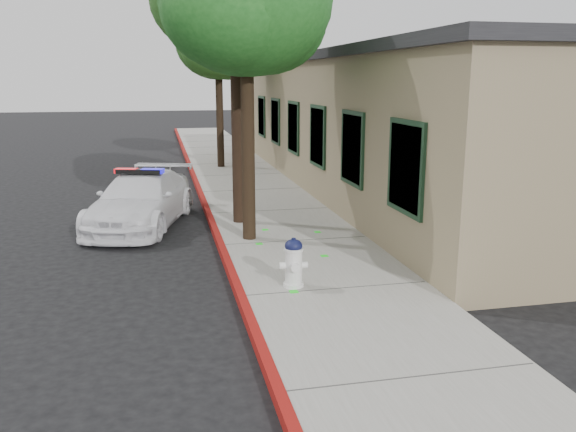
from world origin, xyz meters
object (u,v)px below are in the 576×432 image
Objects in this scene: police_car at (141,200)px; fire_hydrant at (294,262)px; clapboard_building at (408,123)px; street_tree_near at (247,9)px; street_tree_far at (219,47)px.

fire_hydrant is at bearing -48.37° from police_car.
clapboard_building reaches higher than police_car.
street_tree_near reaches higher than fire_hydrant.
street_tree_near is at bearing -136.79° from clapboard_building.
police_car is 5.78× the size of fire_hydrant.
street_tree_near is (-0.24, 3.13, 4.27)m from fire_hydrant.
fire_hydrant is at bearing -91.32° from street_tree_far.
police_car is 5.93m from fire_hydrant.
street_tree_near is at bearing -92.99° from street_tree_far.
fire_hydrant is at bearing -123.24° from clapboard_building.
street_tree_far is (0.56, 10.77, -0.18)m from street_tree_near.
street_tree_near reaches higher than police_car.
fire_hydrant is 0.14× the size of street_tree_far.
clapboard_building is 8.64m from street_tree_near.
clapboard_building is 7.89m from street_tree_far.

